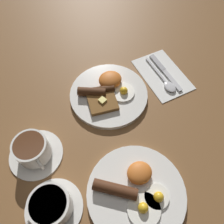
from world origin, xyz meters
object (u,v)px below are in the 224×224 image
object	(u,v)px
breakfast_plate_far	(136,192)
teacup_far	(51,206)
teacup_near	(33,151)
spoon	(167,83)
breakfast_plate_near	(108,93)
knife	(164,70)

from	to	relation	value
breakfast_plate_far	teacup_far	bearing A→B (deg)	-15.49
teacup_near	spoon	distance (m)	0.47
breakfast_plate_near	teacup_far	size ratio (longest dim) A/B	1.75
teacup_far	knife	xyz separation A→B (m)	(-0.48, -0.26, -0.02)
breakfast_plate_far	teacup_far	distance (m)	0.21
breakfast_plate_far	spoon	size ratio (longest dim) A/B	1.44
breakfast_plate_near	teacup_near	distance (m)	0.28
teacup_far	knife	bearing A→B (deg)	-151.86
knife	spoon	distance (m)	0.06
breakfast_plate_near	breakfast_plate_far	distance (m)	0.31
knife	spoon	bearing A→B (deg)	-23.91
breakfast_plate_near	spoon	bearing A→B (deg)	166.70
breakfast_plate_far	teacup_near	xyz separation A→B (m)	(0.20, -0.21, 0.02)
breakfast_plate_near	knife	size ratio (longest dim) A/B	1.38
teacup_near	spoon	bearing A→B (deg)	-173.66
knife	spoon	size ratio (longest dim) A/B	1.05
teacup_near	breakfast_plate_far	bearing A→B (deg)	133.67
teacup_near	teacup_far	size ratio (longest dim) A/B	1.04
breakfast_plate_far	teacup_far	xyz separation A→B (m)	(0.20, -0.05, 0.02)
knife	spoon	xyz separation A→B (m)	(0.02, 0.05, 0.00)
breakfast_plate_far	knife	world-z (taller)	breakfast_plate_far
breakfast_plate_far	teacup_near	world-z (taller)	teacup_near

